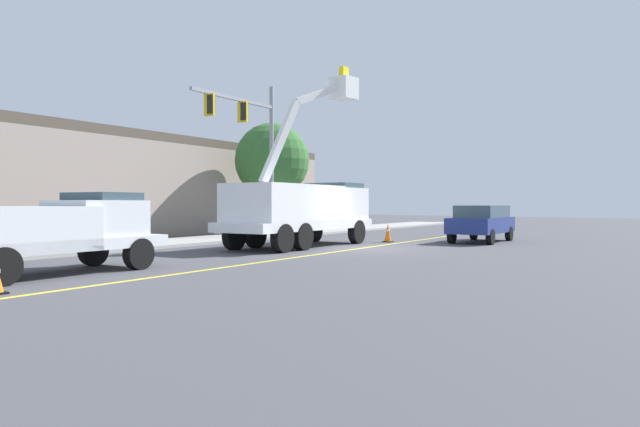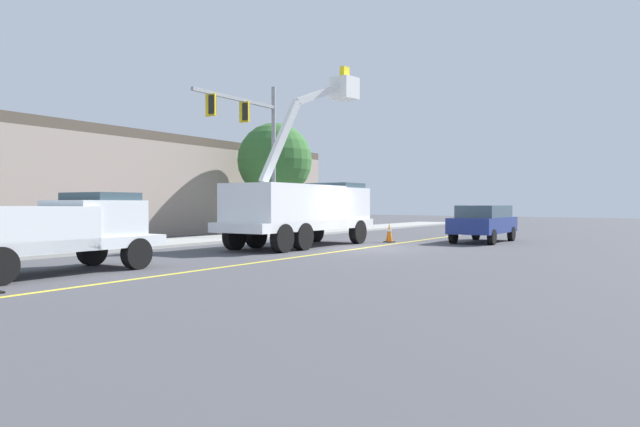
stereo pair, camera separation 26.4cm
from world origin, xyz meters
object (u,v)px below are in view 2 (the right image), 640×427
(utility_bucket_truck, at_px, (303,207))
(service_pickup_truck, at_px, (50,229))
(traffic_cone_mid_front, at_px, (389,233))
(traffic_signal_mast, at_px, (253,135))
(passing_minivan, at_px, (484,221))

(utility_bucket_truck, height_order, service_pickup_truck, utility_bucket_truck)
(service_pickup_truck, height_order, traffic_cone_mid_front, service_pickup_truck)
(service_pickup_truck, bearing_deg, traffic_signal_mast, 27.56)
(passing_minivan, xyz_separation_m, traffic_cone_mid_front, (-2.96, 3.22, -0.54))
(service_pickup_truck, bearing_deg, traffic_cone_mid_front, 1.62)
(traffic_cone_mid_front, height_order, traffic_signal_mast, traffic_signal_mast)
(traffic_signal_mast, bearing_deg, service_pickup_truck, -152.44)
(utility_bucket_truck, height_order, passing_minivan, utility_bucket_truck)
(service_pickup_truck, distance_m, passing_minivan, 18.77)
(passing_minivan, height_order, traffic_cone_mid_front, passing_minivan)
(utility_bucket_truck, distance_m, passing_minivan, 8.70)
(traffic_cone_mid_front, bearing_deg, utility_bucket_truck, 164.97)
(passing_minivan, bearing_deg, service_pickup_truck, 171.49)
(service_pickup_truck, relative_size, traffic_signal_mast, 0.75)
(utility_bucket_truck, height_order, traffic_cone_mid_front, utility_bucket_truck)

